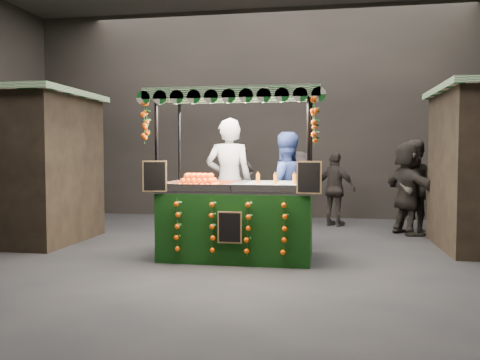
# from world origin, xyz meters

# --- Properties ---
(ground) EXTENTS (12.00, 12.00, 0.00)m
(ground) POSITION_xyz_m (0.00, 0.00, 0.00)
(ground) COLOR black
(ground) RESTS_ON ground
(market_hall) EXTENTS (12.10, 10.10, 5.05)m
(market_hall) POSITION_xyz_m (0.00, 0.00, 3.38)
(market_hall) COLOR black
(market_hall) RESTS_ON ground
(neighbour_stall_left) EXTENTS (3.00, 2.20, 2.60)m
(neighbour_stall_left) POSITION_xyz_m (-4.40, 1.00, 1.31)
(neighbour_stall_left) COLOR black
(neighbour_stall_left) RESTS_ON ground
(juice_stall) EXTENTS (2.49, 1.46, 2.41)m
(juice_stall) POSITION_xyz_m (-0.09, 0.20, 0.75)
(juice_stall) COLOR black
(juice_stall) RESTS_ON ground
(vendor_grey) EXTENTS (0.80, 0.56, 2.11)m
(vendor_grey) POSITION_xyz_m (-0.41, 1.22, 1.05)
(vendor_grey) COLOR gray
(vendor_grey) RESTS_ON ground
(vendor_blue) EXTENTS (1.11, 1.00, 1.88)m
(vendor_blue) POSITION_xyz_m (0.51, 1.24, 0.94)
(vendor_blue) COLOR navy
(vendor_blue) RESTS_ON ground
(shopper_0) EXTENTS (0.73, 0.61, 1.73)m
(shopper_0) POSITION_xyz_m (-0.62, 3.58, 0.86)
(shopper_0) COLOR black
(shopper_0) RESTS_ON ground
(shopper_1) EXTENTS (0.99, 0.84, 1.79)m
(shopper_1) POSITION_xyz_m (2.88, 2.81, 0.89)
(shopper_1) COLOR #292621
(shopper_1) RESTS_ON ground
(shopper_2) EXTENTS (0.99, 0.80, 1.57)m
(shopper_2) POSITION_xyz_m (1.40, 3.70, 0.78)
(shopper_2) COLOR black
(shopper_2) RESTS_ON ground
(shopper_3) EXTENTS (0.94, 1.17, 1.58)m
(shopper_3) POSITION_xyz_m (0.60, 4.37, 0.79)
(shopper_3) COLOR #2C2524
(shopper_3) RESTS_ON ground
(shopper_4) EXTENTS (0.90, 0.77, 1.57)m
(shopper_4) POSITION_xyz_m (-4.02, 2.94, 0.78)
(shopper_4) COLOR #2C2624
(shopper_4) RESTS_ON ground
(shopper_5) EXTENTS (1.17, 1.69, 1.75)m
(shopper_5) POSITION_xyz_m (2.72, 2.83, 0.88)
(shopper_5) COLOR black
(shopper_5) RESTS_ON ground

